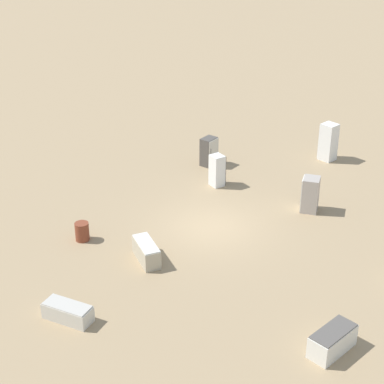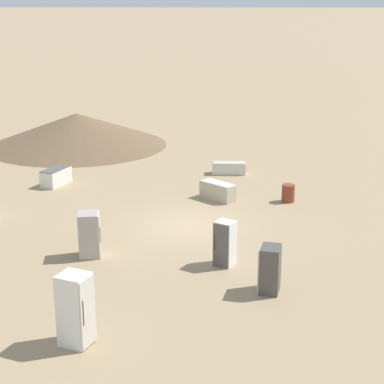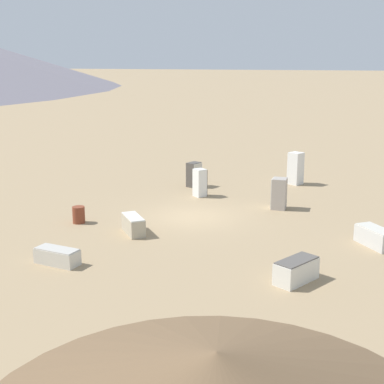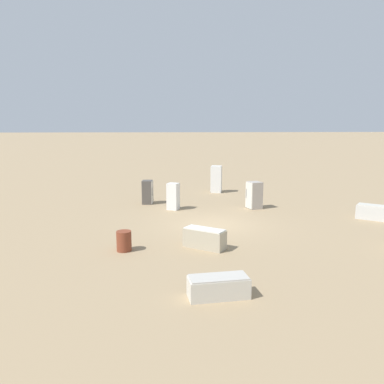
{
  "view_description": "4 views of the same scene",
  "coord_description": "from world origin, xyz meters",
  "px_view_note": "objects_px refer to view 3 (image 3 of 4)",
  "views": [
    {
      "loc": [
        -9.53,
        21.18,
        13.21
      ],
      "look_at": [
        0.81,
        0.1,
        1.5
      ],
      "focal_mm": 60.0,
      "sensor_mm": 36.0,
      "label": 1
    },
    {
      "loc": [
        1.19,
        -23.55,
        8.58
      ],
      "look_at": [
        0.09,
        1.16,
        1.0
      ],
      "focal_mm": 60.0,
      "sensor_mm": 36.0,
      "label": 2
    },
    {
      "loc": [
        -10.88,
        21.83,
        7.13
      ],
      "look_at": [
        -0.3,
        0.61,
        1.37
      ],
      "focal_mm": 50.0,
      "sensor_mm": 36.0,
      "label": 3
    },
    {
      "loc": [
        4.08,
        17.01,
        4.55
      ],
      "look_at": [
        1.19,
        1.06,
        1.81
      ],
      "focal_mm": 35.0,
      "sensor_mm": 36.0,
      "label": 4
    }
  ],
  "objects_px": {
    "discarded_fridge_0": "(133,225)",
    "rusty_barrel": "(79,215)",
    "discarded_fridge_6": "(57,256)",
    "discarded_fridge_5": "(200,183)",
    "discarded_fridge_2": "(375,237)",
    "discarded_fridge_3": "(296,271)",
    "discarded_fridge_7": "(279,194)",
    "discarded_fridge_1": "(194,175)",
    "discarded_fridge_4": "(295,168)"
  },
  "relations": [
    {
      "from": "discarded_fridge_6",
      "to": "rusty_barrel",
      "type": "xyz_separation_m",
      "value": [
        2.53,
        -4.46,
        0.09
      ]
    },
    {
      "from": "discarded_fridge_2",
      "to": "discarded_fridge_7",
      "type": "relative_size",
      "value": 1.16
    },
    {
      "from": "discarded_fridge_4",
      "to": "discarded_fridge_7",
      "type": "distance_m",
      "value": 5.87
    },
    {
      "from": "discarded_fridge_0",
      "to": "discarded_fridge_1",
      "type": "height_order",
      "value": "discarded_fridge_1"
    },
    {
      "from": "discarded_fridge_3",
      "to": "discarded_fridge_6",
      "type": "height_order",
      "value": "discarded_fridge_3"
    },
    {
      "from": "discarded_fridge_1",
      "to": "discarded_fridge_7",
      "type": "distance_m",
      "value": 6.47
    },
    {
      "from": "discarded_fridge_7",
      "to": "rusty_barrel",
      "type": "xyz_separation_m",
      "value": [
        7.42,
        6.43,
        -0.39
      ]
    },
    {
      "from": "discarded_fridge_0",
      "to": "discarded_fridge_3",
      "type": "bearing_deg",
      "value": -63.07
    },
    {
      "from": "discarded_fridge_2",
      "to": "discarded_fridge_6",
      "type": "distance_m",
      "value": 12.37
    },
    {
      "from": "discarded_fridge_7",
      "to": "discarded_fridge_4",
      "type": "bearing_deg",
      "value": -1.52
    },
    {
      "from": "discarded_fridge_3",
      "to": "discarded_fridge_5",
      "type": "height_order",
      "value": "discarded_fridge_5"
    },
    {
      "from": "discarded_fridge_3",
      "to": "discarded_fridge_5",
      "type": "relative_size",
      "value": 1.18
    },
    {
      "from": "discarded_fridge_3",
      "to": "rusty_barrel",
      "type": "relative_size",
      "value": 2.35
    },
    {
      "from": "discarded_fridge_3",
      "to": "discarded_fridge_5",
      "type": "distance_m",
      "value": 12.13
    },
    {
      "from": "discarded_fridge_2",
      "to": "discarded_fridge_3",
      "type": "relative_size",
      "value": 1.01
    },
    {
      "from": "discarded_fridge_0",
      "to": "discarded_fridge_6",
      "type": "relative_size",
      "value": 0.98
    },
    {
      "from": "discarded_fridge_5",
      "to": "discarded_fridge_7",
      "type": "xyz_separation_m",
      "value": [
        -4.63,
        0.55,
        0.02
      ]
    },
    {
      "from": "discarded_fridge_6",
      "to": "discarded_fridge_7",
      "type": "distance_m",
      "value": 11.95
    },
    {
      "from": "discarded_fridge_2",
      "to": "discarded_fridge_1",
      "type": "bearing_deg",
      "value": 104.82
    },
    {
      "from": "discarded_fridge_6",
      "to": "rusty_barrel",
      "type": "bearing_deg",
      "value": 29.15
    },
    {
      "from": "discarded_fridge_5",
      "to": "discarded_fridge_0",
      "type": "bearing_deg",
      "value": -57.6
    },
    {
      "from": "discarded_fridge_3",
      "to": "discarded_fridge_5",
      "type": "xyz_separation_m",
      "value": [
        7.96,
        -9.15,
        0.37
      ]
    },
    {
      "from": "discarded_fridge_0",
      "to": "discarded_fridge_4",
      "type": "bearing_deg",
      "value": 25.53
    },
    {
      "from": "discarded_fridge_2",
      "to": "discarded_fridge_3",
      "type": "bearing_deg",
      "value": -156.55
    },
    {
      "from": "discarded_fridge_5",
      "to": "rusty_barrel",
      "type": "xyz_separation_m",
      "value": [
        2.78,
        6.98,
        -0.38
      ]
    },
    {
      "from": "discarded_fridge_0",
      "to": "discarded_fridge_6",
      "type": "bearing_deg",
      "value": -145.67
    },
    {
      "from": "discarded_fridge_1",
      "to": "discarded_fridge_4",
      "type": "distance_m",
      "value": 6.12
    },
    {
      "from": "discarded_fridge_1",
      "to": "discarded_fridge_6",
      "type": "xyz_separation_m",
      "value": [
        -1.08,
        13.4,
        -0.43
      ]
    },
    {
      "from": "discarded_fridge_3",
      "to": "discarded_fridge_6",
      "type": "relative_size",
      "value": 1.08
    },
    {
      "from": "discarded_fridge_4",
      "to": "discarded_fridge_5",
      "type": "xyz_separation_m",
      "value": [
        3.81,
        5.26,
        -0.21
      ]
    },
    {
      "from": "discarded_fridge_3",
      "to": "discarded_fridge_7",
      "type": "distance_m",
      "value": 9.23
    },
    {
      "from": "discarded_fridge_0",
      "to": "discarded_fridge_2",
      "type": "distance_m",
      "value": 9.96
    },
    {
      "from": "discarded_fridge_3",
      "to": "discarded_fridge_5",
      "type": "bearing_deg",
      "value": -29.15
    },
    {
      "from": "discarded_fridge_4",
      "to": "discarded_fridge_5",
      "type": "bearing_deg",
      "value": 164.9
    },
    {
      "from": "discarded_fridge_0",
      "to": "discarded_fridge_3",
      "type": "height_order",
      "value": "discarded_fridge_3"
    },
    {
      "from": "discarded_fridge_1",
      "to": "discarded_fridge_5",
      "type": "relative_size",
      "value": 0.95
    },
    {
      "from": "discarded_fridge_7",
      "to": "rusty_barrel",
      "type": "bearing_deg",
      "value": 121.4
    },
    {
      "from": "discarded_fridge_7",
      "to": "discarded_fridge_2",
      "type": "bearing_deg",
      "value": -135.05
    },
    {
      "from": "discarded_fridge_0",
      "to": "discarded_fridge_6",
      "type": "distance_m",
      "value": 4.31
    },
    {
      "from": "discarded_fridge_0",
      "to": "rusty_barrel",
      "type": "height_order",
      "value": "discarded_fridge_0"
    },
    {
      "from": "discarded_fridge_5",
      "to": "discarded_fridge_6",
      "type": "distance_m",
      "value": 11.45
    },
    {
      "from": "discarded_fridge_5",
      "to": "discarded_fridge_6",
      "type": "bearing_deg",
      "value": -61.1
    },
    {
      "from": "discarded_fridge_0",
      "to": "discarded_fridge_7",
      "type": "xyz_separation_m",
      "value": [
        -4.35,
        -6.62,
        0.39
      ]
    },
    {
      "from": "discarded_fridge_2",
      "to": "discarded_fridge_5",
      "type": "distance_m",
      "value": 10.68
    },
    {
      "from": "discarded_fridge_7",
      "to": "discarded_fridge_1",
      "type": "bearing_deg",
      "value": 57.65
    },
    {
      "from": "discarded_fridge_2",
      "to": "discarded_fridge_6",
      "type": "relative_size",
      "value": 1.09
    },
    {
      "from": "discarded_fridge_3",
      "to": "rusty_barrel",
      "type": "bearing_deg",
      "value": 8.41
    },
    {
      "from": "discarded_fridge_5",
      "to": "discarded_fridge_3",
      "type": "bearing_deg",
      "value": -18.83
    },
    {
      "from": "discarded_fridge_5",
      "to": "rusty_barrel",
      "type": "bearing_deg",
      "value": -81.6
    },
    {
      "from": "discarded_fridge_7",
      "to": "rusty_barrel",
      "type": "height_order",
      "value": "discarded_fridge_7"
    }
  ]
}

